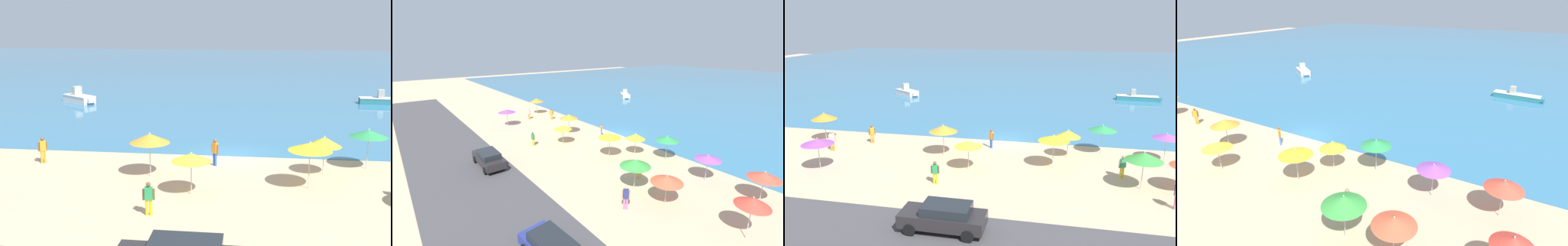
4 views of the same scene
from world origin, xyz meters
The scene contains 19 objects.
ground_plane centered at (0.00, 0.00, 0.00)m, with size 160.00×160.00×0.00m, color #D3AE89.
sea centered at (0.00, 55.00, 0.03)m, with size 150.00×110.00×0.05m, color teal.
beach_umbrella_1 centered at (9.92, -8.26, 2.21)m, with size 2.34×2.34×2.55m.
beach_umbrella_2 centered at (-1.72, -7.22, 1.93)m, with size 2.03×2.03×2.22m.
beach_umbrella_3 centered at (8.06, -1.65, 2.15)m, with size 2.22×2.22×2.43m.
beach_umbrella_4 centered at (-12.26, -9.48, 2.13)m, with size 2.28×2.28×2.40m.
beach_umbrella_5 centered at (12.62, -2.63, 2.04)m, with size 2.09×2.09×2.29m.
beach_umbrella_8 centered at (5.34, -3.10, 1.93)m, with size 1.93×1.93×2.27m.
beach_umbrella_9 centered at (-4.40, -4.60, 2.20)m, with size 2.26×2.26×2.53m.
beach_umbrella_10 centered at (4.27, -5.66, 2.27)m, with size 2.27×2.27×2.55m.
beach_umbrella_11 centered at (-16.00, -3.03, 2.23)m, with size 2.19×2.19×2.57m.
bather_0 centered at (-11.49, -2.93, 0.93)m, with size 0.46×0.40×1.66m.
bather_1 centered at (-0.94, -2.16, 0.94)m, with size 0.45×0.41×1.67m.
bather_2 centered at (-3.27, -10.16, 0.88)m, with size 0.57×0.27×1.58m.
bather_3 centered at (-13.71, -5.58, 0.98)m, with size 0.51×0.37×1.74m.
bather_5 centered at (8.97, -6.61, 0.90)m, with size 0.52×0.36×1.61m.
parked_car_1 centered at (-0.96, -15.76, 0.85)m, with size 4.39×1.82×1.48m.
skiff_nearshore centered at (14.88, 21.47, 0.44)m, with size 5.78×1.69×1.48m.
skiff_offshore centered at (-17.09, 18.65, 0.52)m, with size 4.17×3.50×1.67m.
Camera 3 is at (4.43, -32.44, 10.44)m, focal length 35.00 mm.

